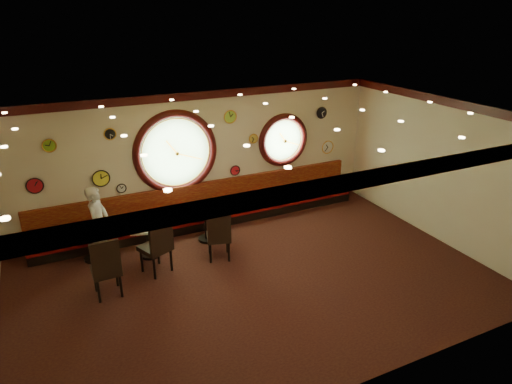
% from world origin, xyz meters
% --- Properties ---
extents(floor, '(9.00, 6.00, 0.00)m').
position_xyz_m(floor, '(0.00, 0.00, 0.00)').
color(floor, black).
rests_on(floor, ground).
extents(ceiling, '(9.00, 6.00, 0.02)m').
position_xyz_m(ceiling, '(0.00, 0.00, 3.20)').
color(ceiling, gold).
rests_on(ceiling, wall_back).
extents(wall_back, '(9.00, 0.02, 3.20)m').
position_xyz_m(wall_back, '(0.00, 3.00, 1.60)').
color(wall_back, beige).
rests_on(wall_back, floor).
extents(wall_front, '(9.00, 0.02, 3.20)m').
position_xyz_m(wall_front, '(0.00, -3.00, 1.60)').
color(wall_front, beige).
rests_on(wall_front, floor).
extents(wall_right, '(0.02, 6.00, 3.20)m').
position_xyz_m(wall_right, '(4.50, 0.00, 1.60)').
color(wall_right, beige).
rests_on(wall_right, floor).
extents(molding_back, '(9.00, 0.10, 0.18)m').
position_xyz_m(molding_back, '(0.00, 2.95, 3.11)').
color(molding_back, '#340909').
rests_on(molding_back, wall_back).
extents(molding_front, '(9.00, 0.10, 0.18)m').
position_xyz_m(molding_front, '(0.00, -2.95, 3.11)').
color(molding_front, '#340909').
rests_on(molding_front, wall_back).
extents(molding_right, '(0.10, 6.00, 0.18)m').
position_xyz_m(molding_right, '(4.45, 0.00, 3.11)').
color(molding_right, '#340909').
rests_on(molding_right, wall_back).
extents(banquette_base, '(8.00, 0.55, 0.20)m').
position_xyz_m(banquette_base, '(0.00, 2.72, 0.10)').
color(banquette_base, black).
rests_on(banquette_base, floor).
extents(banquette_seat, '(8.00, 0.55, 0.30)m').
position_xyz_m(banquette_seat, '(0.00, 2.72, 0.35)').
color(banquette_seat, '#5C070B').
rests_on(banquette_seat, banquette_base).
extents(banquette_back, '(8.00, 0.10, 0.55)m').
position_xyz_m(banquette_back, '(0.00, 2.94, 0.75)').
color(banquette_back, '#5F070E').
rests_on(banquette_back, wall_back).
extents(porthole_left_glass, '(1.66, 0.02, 1.66)m').
position_xyz_m(porthole_left_glass, '(-0.60, 3.00, 1.85)').
color(porthole_left_glass, '#79AD67').
rests_on(porthole_left_glass, wall_back).
extents(porthole_left_frame, '(1.98, 0.18, 1.98)m').
position_xyz_m(porthole_left_frame, '(-0.60, 2.98, 1.85)').
color(porthole_left_frame, '#340909').
rests_on(porthole_left_frame, wall_back).
extents(porthole_left_ring, '(1.61, 0.03, 1.61)m').
position_xyz_m(porthole_left_ring, '(-0.60, 2.95, 1.85)').
color(porthole_left_ring, gold).
rests_on(porthole_left_ring, wall_back).
extents(porthole_right_glass, '(1.10, 0.02, 1.10)m').
position_xyz_m(porthole_right_glass, '(2.20, 3.00, 1.80)').
color(porthole_right_glass, '#79AD67').
rests_on(porthole_right_glass, wall_back).
extents(porthole_right_frame, '(1.38, 0.18, 1.38)m').
position_xyz_m(porthole_right_frame, '(2.20, 2.98, 1.80)').
color(porthole_right_frame, '#340909').
rests_on(porthole_right_frame, wall_back).
extents(porthole_right_ring, '(1.09, 0.03, 1.09)m').
position_xyz_m(porthole_right_ring, '(2.20, 2.95, 1.80)').
color(porthole_right_ring, gold).
rests_on(porthole_right_ring, wall_back).
extents(wall_clock_0, '(0.28, 0.03, 0.28)m').
position_xyz_m(wall_clock_0, '(3.30, 2.96, 2.40)').
color(wall_clock_0, black).
rests_on(wall_clock_0, wall_back).
extents(wall_clock_1, '(0.24, 0.03, 0.24)m').
position_xyz_m(wall_clock_1, '(-2.00, 2.96, 2.45)').
color(wall_clock_1, black).
rests_on(wall_clock_1, wall_back).
extents(wall_clock_2, '(0.20, 0.03, 0.20)m').
position_xyz_m(wall_clock_2, '(-1.90, 2.96, 1.20)').
color(wall_clock_2, silver).
rests_on(wall_clock_2, wall_back).
extents(wall_clock_3, '(0.34, 0.03, 0.34)m').
position_xyz_m(wall_clock_3, '(3.55, 2.96, 1.45)').
color(wall_clock_3, white).
rests_on(wall_clock_3, wall_back).
extents(wall_clock_4, '(0.24, 0.03, 0.24)m').
position_xyz_m(wall_clock_4, '(0.85, 2.96, 1.20)').
color(wall_clock_4, red).
rests_on(wall_clock_4, wall_back).
extents(wall_clock_5, '(0.30, 0.03, 0.30)m').
position_xyz_m(wall_clock_5, '(0.75, 2.96, 2.55)').
color(wall_clock_5, '#A1D642').
rests_on(wall_clock_5, wall_back).
extents(wall_clock_6, '(0.32, 0.03, 0.32)m').
position_xyz_m(wall_clock_6, '(-3.60, 2.96, 1.55)').
color(wall_clock_6, red).
rests_on(wall_clock_6, wall_back).
extents(wall_clock_7, '(0.36, 0.03, 0.36)m').
position_xyz_m(wall_clock_7, '(-2.30, 2.96, 1.50)').
color(wall_clock_7, '#FBF537').
rests_on(wall_clock_7, wall_back).
extents(wall_clock_8, '(0.26, 0.03, 0.26)m').
position_xyz_m(wall_clock_8, '(-3.20, 2.96, 2.35)').
color(wall_clock_8, '#73AE22').
rests_on(wall_clock_8, wall_back).
extents(wall_clock_9, '(0.22, 0.03, 0.22)m').
position_xyz_m(wall_clock_9, '(1.35, 2.96, 1.95)').
color(wall_clock_9, '#DDC749').
rests_on(wall_clock_9, wall_back).
extents(table_a, '(0.82, 0.82, 0.68)m').
position_xyz_m(table_a, '(-2.74, 2.20, 0.43)').
color(table_a, black).
rests_on(table_a, floor).
extents(table_b, '(0.81, 0.81, 0.71)m').
position_xyz_m(table_b, '(-1.62, 1.84, 0.45)').
color(table_b, black).
rests_on(table_b, floor).
extents(table_c, '(0.84, 0.84, 0.74)m').
position_xyz_m(table_c, '(-0.27, 1.98, 0.47)').
color(table_c, black).
rests_on(table_c, floor).
extents(chair_a, '(0.51, 0.51, 0.74)m').
position_xyz_m(chair_a, '(-2.64, 0.67, 0.68)').
color(chair_a, black).
rests_on(chair_a, floor).
extents(chair_b, '(0.69, 0.69, 0.78)m').
position_xyz_m(chair_b, '(-1.60, 1.07, 0.72)').
color(chair_b, black).
rests_on(chair_b, floor).
extents(chair_c, '(0.61, 0.61, 0.72)m').
position_xyz_m(chair_c, '(-0.35, 1.03, 0.66)').
color(chair_c, black).
rests_on(chair_c, floor).
extents(condiment_a_salt, '(0.04, 0.04, 0.11)m').
position_xyz_m(condiment_a_salt, '(-2.77, 2.30, 0.74)').
color(condiment_a_salt, silver).
rests_on(condiment_a_salt, table_a).
extents(condiment_b_salt, '(0.04, 0.04, 0.10)m').
position_xyz_m(condiment_b_salt, '(-1.73, 1.85, 0.76)').
color(condiment_b_salt, '#B8B8BC').
rests_on(condiment_b_salt, table_b).
extents(condiment_c_salt, '(0.04, 0.04, 0.11)m').
position_xyz_m(condiment_c_salt, '(-0.38, 2.07, 0.80)').
color(condiment_c_salt, '#B8B8BC').
rests_on(condiment_c_salt, table_c).
extents(condiment_a_pepper, '(0.04, 0.04, 0.11)m').
position_xyz_m(condiment_a_pepper, '(-2.67, 2.12, 0.74)').
color(condiment_a_pepper, silver).
rests_on(condiment_a_pepper, table_a).
extents(condiment_b_pepper, '(0.03, 0.03, 0.10)m').
position_xyz_m(condiment_b_pepper, '(-1.65, 1.81, 0.76)').
color(condiment_b_pepper, silver).
rests_on(condiment_b_pepper, table_b).
extents(condiment_c_pepper, '(0.04, 0.04, 0.11)m').
position_xyz_m(condiment_c_pepper, '(-0.20, 1.90, 0.80)').
color(condiment_c_pepper, silver).
rests_on(condiment_c_pepper, table_c).
extents(condiment_a_bottle, '(0.05, 0.05, 0.16)m').
position_xyz_m(condiment_a_bottle, '(-2.68, 2.29, 0.77)').
color(condiment_a_bottle, gold).
rests_on(condiment_a_bottle, table_a).
extents(condiment_b_bottle, '(0.05, 0.05, 0.16)m').
position_xyz_m(condiment_b_bottle, '(-1.52, 1.87, 0.79)').
color(condiment_b_bottle, gold).
rests_on(condiment_b_bottle, table_b).
extents(condiment_c_bottle, '(0.05, 0.05, 0.17)m').
position_xyz_m(condiment_c_bottle, '(-0.15, 2.06, 0.83)').
color(condiment_c_bottle, gold).
rests_on(condiment_c_bottle, table_c).
extents(waiter, '(0.63, 0.71, 1.63)m').
position_xyz_m(waiter, '(-2.54, 2.15, 0.81)').
color(waiter, white).
rests_on(waiter, floor).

